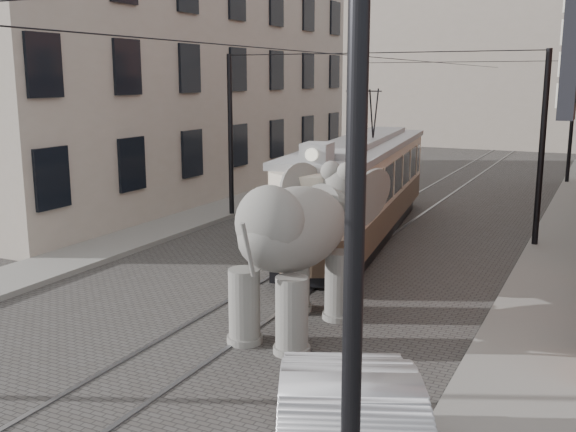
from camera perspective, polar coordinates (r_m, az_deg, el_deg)
The scene contains 9 objects.
ground at distance 17.60m, azimuth 0.92°, elevation -5.33°, with size 120.00×120.00×0.00m, color #3D3A38.
tram_rails at distance 17.60m, azimuth 0.92°, elevation -5.30°, with size 1.54×80.00×0.02m, color slate, non-canonical shape.
sidewalk_right at distance 16.11m, azimuth 20.81°, elevation -7.48°, with size 2.00×60.00×0.15m, color slate.
sidewalk_left at distance 21.07m, azimuth -15.32°, elevation -2.68°, with size 2.00×60.00×0.15m, color slate.
stucco_building at distance 31.08m, azimuth -9.86°, elevation 11.25°, with size 7.00×24.00×10.00m, color gray.
distant_block at distance 55.73m, azimuth 19.16°, elevation 12.97°, with size 28.00×10.00×14.00m, color gray.
catenary at distance 21.64m, azimuth 6.12°, elevation 5.92°, with size 11.00×30.20×6.00m, color black, non-canonical shape.
tram at distance 21.80m, azimuth 6.33°, elevation 4.36°, with size 2.49×12.07×4.79m, color beige, non-canonical shape.
elephant at distance 13.63m, azimuth 0.52°, elevation -3.12°, with size 3.01×5.45×3.34m, color slate, non-canonical shape.
Camera 1 is at (7.13, -15.24, 5.16)m, focal length 41.70 mm.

